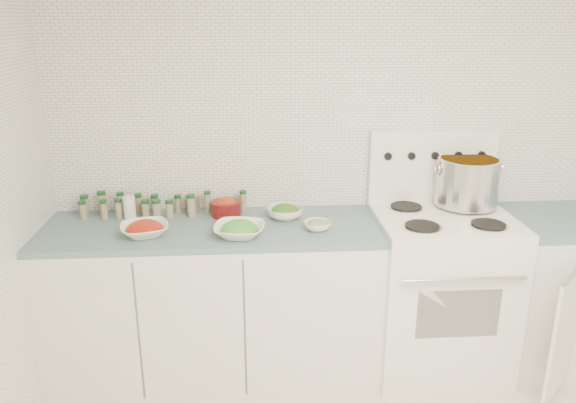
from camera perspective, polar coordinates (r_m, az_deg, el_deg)
The scene contains 13 objects.
room_walls at distance 1.86m, azimuth 14.95°, elevation 3.98°, with size 3.54×3.04×2.52m.
counter_left at distance 3.30m, azimuth -7.47°, elevation -9.85°, with size 1.85×0.62×0.90m.
stove at distance 3.44m, azimuth 15.00°, elevation -8.27°, with size 0.76×0.70×1.36m.
counter_right at distance 3.79m, azimuth 26.91°, elevation -7.90°, with size 0.89×0.90×0.90m.
stock_pot at distance 3.42m, azimuth 17.76°, elevation 2.12°, with size 0.38×0.36×0.27m.
bowl_tomato at distance 3.04m, azimuth -14.38°, elevation -2.71°, with size 0.31×0.31×0.08m.
bowl_snowpea at distance 2.95m, azimuth -4.96°, elevation -2.85°, with size 0.30×0.30×0.09m.
bowl_broccoli at distance 3.19m, azimuth -0.31°, elevation -1.03°, with size 0.27×0.27×0.08m.
bowl_zucchini at distance 3.03m, azimuth 3.00°, elevation -2.39°, with size 0.20×0.20×0.06m.
bowl_pepper at distance 3.25m, azimuth -6.33°, elevation -0.56°, with size 0.17×0.17×0.11m.
salt_canister at distance 3.29m, azimuth -15.79°, elevation -0.65°, with size 0.07×0.07×0.13m, color white.
tin_can at distance 3.33m, azimuth -9.63°, elevation -0.19°, with size 0.08×0.08×0.11m, color #A9A58F.
spice_cluster at distance 3.33m, azimuth -14.19°, elevation -0.39°, with size 0.96×0.15×0.14m.
Camera 1 is at (-0.59, -1.71, 2.00)m, focal length 35.00 mm.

